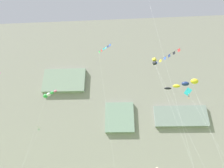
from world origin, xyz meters
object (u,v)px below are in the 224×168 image
kite_diamond_upper_right (189,94)px  kite_banner_mid_left (168,60)px  kite_box_low_left (155,62)px  kite_windsock_upper_left (186,84)px  kite_windsock_high_left (48,95)px  kite_delta_front_field (39,130)px  kite_banner_high_center (105,52)px

kite_diamond_upper_right → kite_banner_mid_left: 8.02m
kite_box_low_left → kite_windsock_upper_left: bearing=-46.3°
kite_windsock_high_left → kite_box_low_left: kite_box_low_left is taller
kite_windsock_upper_left → kite_windsock_high_left: 28.18m
kite_diamond_upper_right → kite_box_low_left: size_ratio=0.78×
kite_banner_mid_left → kite_diamond_upper_right: bearing=41.0°
kite_diamond_upper_right → kite_windsock_upper_left: bearing=-112.2°
kite_windsock_high_left → kite_delta_front_field: size_ratio=1.56×
kite_banner_high_center → kite_banner_mid_left: size_ratio=1.34×
kite_diamond_upper_right → kite_banner_high_center: 21.47m
kite_banner_mid_left → kite_windsock_high_left: bearing=166.6°
kite_box_low_left → kite_delta_front_field: size_ratio=1.95×
kite_banner_high_center → kite_windsock_high_left: 16.52m
kite_delta_front_field → kite_diamond_upper_right: bearing=-19.0°
kite_banner_mid_left → kite_delta_front_field: size_ratio=2.01×
kite_banner_high_center → kite_box_low_left: 14.30m
kite_windsock_upper_left → kite_windsock_high_left: (-26.27, 9.90, 2.53)m
kite_banner_mid_left → kite_delta_front_field: bearing=152.7°
kite_diamond_upper_right → kite_delta_front_field: size_ratio=1.52×
kite_banner_high_center → kite_box_low_left: (10.38, -6.76, -7.15)m
kite_banner_high_center → kite_windsock_upper_left: bearing=-37.0°
kite_delta_front_field → kite_box_low_left: bearing=-29.5°
kite_banner_high_center → kite_banner_mid_left: kite_banner_high_center is taller
kite_delta_front_field → kite_windsock_high_left: bearing=-62.1°
kite_box_low_left → kite_delta_front_field: kite_box_low_left is taller
kite_windsock_upper_left → kite_delta_front_field: (-31.39, 19.55, -3.41)m
kite_windsock_high_left → kite_banner_high_center: bearing=3.4°
kite_windsock_high_left → kite_box_low_left: bearing=-15.0°
kite_windsock_upper_left → kite_box_low_left: bearing=133.7°
kite_box_low_left → kite_delta_front_field: (-27.69, 15.68, -9.91)m
kite_diamond_upper_right → kite_windsock_high_left: 29.52m
kite_diamond_upper_right → kite_windsock_high_left: (-29.41, 2.22, 1.36)m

